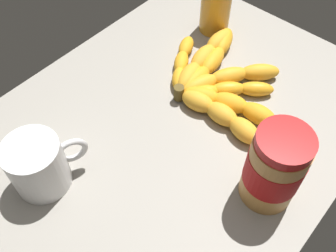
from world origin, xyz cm
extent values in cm
cube|color=gray|center=(0.00, 0.00, -1.90)|extent=(80.55, 58.69, 3.79)
ellipsoid|color=gold|center=(-6.51, 0.92, 1.83)|extent=(4.70, 7.03, 3.66)
ellipsoid|color=gold|center=(-6.97, 6.09, 1.83)|extent=(3.74, 6.56, 3.66)
ellipsoid|color=gold|center=(-6.64, 11.28, 1.83)|extent=(4.55, 6.97, 3.66)
ellipsoid|color=orange|center=(-7.96, 0.58, 1.79)|extent=(6.57, 7.81, 3.57)
ellipsoid|color=orange|center=(-10.22, 5.64, 1.79)|extent=(5.56, 7.73, 3.57)
ellipsoid|color=orange|center=(-11.39, 11.05, 1.79)|extent=(4.32, 7.31, 3.57)
ellipsoid|color=gold|center=(-9.09, -0.49, 1.44)|extent=(7.06, 6.48, 2.87)
ellipsoid|color=gold|center=(-13.09, 3.14, 1.44)|extent=(6.79, 6.83, 2.87)
ellipsoid|color=gold|center=(-16.65, 7.20, 1.44)|extent=(6.42, 7.10, 2.87)
ellipsoid|color=gold|center=(-10.18, -1.49, 1.69)|extent=(8.59, 5.94, 3.37)
ellipsoid|color=gold|center=(-15.80, 1.34, 1.69)|extent=(8.47, 7.12, 3.37)
ellipsoid|color=gold|center=(-20.69, 5.30, 1.69)|extent=(7.97, 7.99, 3.37)
ellipsoid|color=gold|center=(-10.61, -3.09, 1.70)|extent=(8.26, 3.45, 3.39)
ellipsoid|color=gold|center=(-17.14, -3.68, 1.70)|extent=(8.72, 4.87, 3.39)
ellipsoid|color=gold|center=(-23.43, -5.53, 1.70)|extent=(8.90, 6.23, 3.39)
ellipsoid|color=gold|center=(-10.31, -4.34, 1.85)|extent=(8.56, 5.61, 3.69)
ellipsoid|color=gold|center=(-16.45, -5.62, 1.85)|extent=(8.33, 4.82, 3.69)
ellipsoid|color=gold|center=(-22.71, -6.20, 1.85)|extent=(7.99, 3.96, 3.69)
ellipsoid|color=orange|center=(-8.86, -5.59, 1.43)|extent=(6.50, 6.03, 2.87)
ellipsoid|color=orange|center=(-12.80, -8.38, 1.43)|extent=(6.65, 5.61, 2.87)
ellipsoid|color=orange|center=(-17.05, -10.64, 1.43)|extent=(6.68, 5.10, 2.87)
cylinder|color=brown|center=(-5.82, -3.13, 1.80)|extent=(2.00, 2.00, 3.00)
cylinder|color=#BF8442|center=(0.01, 20.10, 6.51)|extent=(8.45, 8.45, 13.03)
cylinder|color=#B71414|center=(0.01, 20.10, 7.17)|extent=(8.62, 8.62, 5.86)
cylinder|color=#B71414|center=(0.01, 20.10, 13.87)|extent=(8.19, 8.19, 1.69)
cylinder|color=gold|center=(-27.16, -10.98, 5.49)|extent=(6.53, 6.53, 10.97)
cylinder|color=silver|center=(22.30, -8.11, 4.78)|extent=(8.94, 8.94, 9.55)
torus|color=silver|center=(17.07, -5.92, 5.25)|extent=(5.19, 2.93, 5.20)
camera|label=1|loc=(31.94, 27.37, 55.62)|focal=40.77mm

